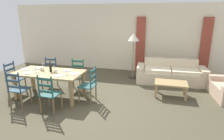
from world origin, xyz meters
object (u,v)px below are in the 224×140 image
(dining_chair_near_right, at_px, (49,94))
(coffee_cup_secondary, at_px, (41,69))
(coffee_table, at_px, (171,85))
(dining_chair_head_west, at_px, (14,78))
(wine_glass_near_right, at_px, (66,71))
(standing_lamp, at_px, (133,40))
(dining_table, at_px, (49,75))
(dining_chair_near_left, at_px, (18,89))
(wine_bottle, at_px, (51,68))
(dining_chair_head_east, at_px, (89,85))
(couch, at_px, (170,74))
(coffee_cup_primary, at_px, (56,71))
(dining_chair_far_left, at_px, (50,72))
(dining_chair_far_right, at_px, (77,75))
(wine_glass_near_left, at_px, (36,69))

(dining_chair_near_right, distance_m, coffee_cup_secondary, 1.19)
(coffee_table, bearing_deg, dining_chair_head_west, -167.87)
(wine_glass_near_right, distance_m, standing_lamp, 2.87)
(standing_lamp, bearing_deg, dining_table, -130.46)
(dining_chair_near_left, bearing_deg, dining_chair_head_west, 135.74)
(dining_chair_near_right, relative_size, wine_bottle, 3.04)
(coffee_table, bearing_deg, dining_chair_head_east, -156.40)
(dining_chair_near_left, xyz_separation_m, dining_chair_head_west, (-0.71, 0.69, 0.00))
(dining_chair_head_west, relative_size, couch, 0.41)
(dining_chair_head_west, relative_size, coffee_table, 1.07)
(dining_chair_head_west, relative_size, wine_glass_near_right, 5.96)
(dining_chair_head_east, bearing_deg, standing_lamp, 70.93)
(dining_table, relative_size, coffee_table, 2.11)
(dining_chair_near_right, distance_m, coffee_cup_primary, 0.85)
(dining_chair_near_left, relative_size, dining_chair_head_west, 1.00)
(wine_bottle, bearing_deg, wine_glass_near_right, -15.71)
(dining_chair_near_left, bearing_deg, wine_bottle, 56.67)
(dining_table, xyz_separation_m, dining_chair_far_left, (-0.47, 0.76, -0.19))
(dining_chair_head_west, xyz_separation_m, coffee_cup_secondary, (0.88, 0.10, 0.32))
(dining_chair_far_right, bearing_deg, coffee_cup_primary, -106.54)
(coffee_cup_secondary, bearing_deg, wine_bottle, -6.67)
(dining_chair_near_right, relative_size, dining_chair_far_left, 1.00)
(dining_chair_head_east, bearing_deg, wine_glass_near_left, -173.99)
(dining_chair_far_left, xyz_separation_m, couch, (3.81, 1.39, -0.19))
(dining_chair_near_right, distance_m, dining_chair_far_right, 1.54)
(dining_chair_near_right, xyz_separation_m, dining_chair_head_east, (0.71, 0.79, 0.00))
(coffee_table, bearing_deg, standing_lamp, 133.29)
(dining_table, xyz_separation_m, standing_lamp, (1.99, 2.33, 0.75))
(dining_table, distance_m, coffee_table, 3.45)
(dining_chair_near_left, distance_m, dining_chair_near_right, 0.94)
(dining_chair_head_west, height_order, wine_glass_near_right, dining_chair_head_west)
(standing_lamp, bearing_deg, dining_chair_head_west, -143.16)
(wine_bottle, bearing_deg, couch, 32.67)
(wine_glass_near_right, bearing_deg, dining_chair_head_west, 177.02)
(dining_chair_far_left, relative_size, dining_chair_far_right, 1.00)
(couch, bearing_deg, dining_table, -147.22)
(dining_chair_near_right, height_order, wine_bottle, wine_bottle)
(wine_bottle, xyz_separation_m, couch, (3.29, 2.11, -0.58))
(wine_glass_near_left, bearing_deg, wine_glass_near_right, 1.93)
(dining_chair_near_left, xyz_separation_m, coffee_table, (3.76, 1.65, -0.12))
(coffee_cup_primary, distance_m, standing_lamp, 3.00)
(dining_chair_head_east, bearing_deg, dining_chair_near_right, -131.65)
(dining_chair_near_left, relative_size, coffee_table, 1.07)
(coffee_cup_primary, bearing_deg, dining_chair_near_right, -73.21)
(dining_table, height_order, dining_chair_far_right, dining_chair_far_right)
(wine_glass_near_left, height_order, coffee_cup_primary, wine_glass_near_left)
(dining_chair_near_right, relative_size, wine_glass_near_left, 5.96)
(wine_glass_near_left, distance_m, coffee_cup_primary, 0.56)
(dining_chair_near_right, bearing_deg, dining_chair_far_right, 89.87)
(dining_chair_near_left, relative_size, standing_lamp, 0.59)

